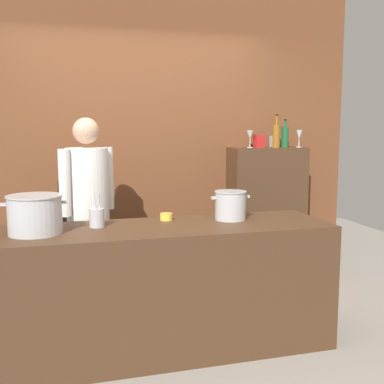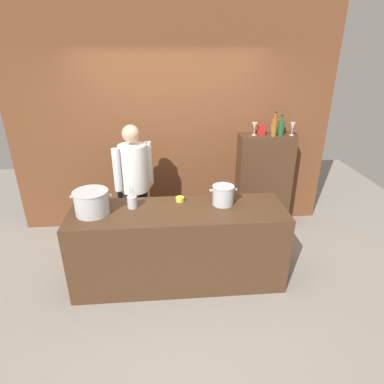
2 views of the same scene
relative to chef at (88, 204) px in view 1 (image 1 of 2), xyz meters
The scene contains 15 objects.
ground_plane 1.30m from the chef, 54.28° to the right, with size 8.00×8.00×0.00m, color gray.
brick_back_panel 1.01m from the chef, 53.79° to the left, with size 4.40×0.10×3.00m, color brown.
prep_counter 1.01m from the chef, 54.28° to the right, with size 2.31×0.70×0.90m, color #472D1C.
bar_cabinet 1.88m from the chef, 15.08° to the left, with size 0.76×0.32×1.38m, color #472D1C.
chef is the anchor object (origin of this frame).
stockpot_large 0.80m from the chef, 118.06° to the right, with size 0.42×0.36×0.25m.
stockpot_small 1.17m from the chef, 31.06° to the right, with size 0.30×0.24×0.21m.
utensil_crock 0.61m from the chef, 87.73° to the right, with size 0.10×0.10×0.24m.
butter_jar 0.73m from the chef, 42.60° to the right, with size 0.09×0.09×0.05m, color yellow.
wine_bottle_amber 1.96m from the chef, 12.15° to the left, with size 0.07×0.07×0.32m.
wine_bottle_green 2.06m from the chef, 12.13° to the left, with size 0.07×0.07×0.28m.
wine_glass_tall 2.21m from the chef, 11.34° to the left, with size 0.07×0.07×0.17m.
wine_glass_wide 1.75m from the chef, 16.36° to the left, with size 0.08×0.08×0.17m.
spice_tin_red 1.83m from the chef, 15.90° to the left, with size 0.09×0.09×0.13m, color red.
spice_tin_silver 2.05m from the chef, 16.66° to the left, with size 0.08×0.08×0.11m, color #B2B2B7.
Camera 1 is at (-0.73, -3.21, 1.59)m, focal length 44.83 mm.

